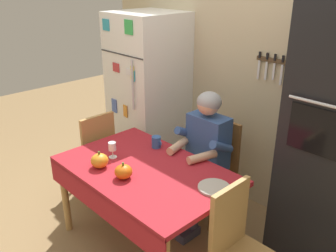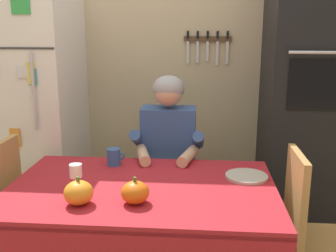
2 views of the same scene
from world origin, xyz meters
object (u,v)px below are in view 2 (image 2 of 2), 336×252
(refrigerator, at_px, (32,117))
(wine_glass, at_px, (76,172))
(wall_oven, at_px, (308,100))
(dining_table, at_px, (142,202))
(pumpkin_medium, at_px, (79,193))
(serving_tray, at_px, (247,176))
(pumpkin_large, at_px, (135,192))
(chair_right_side, at_px, (313,230))
(coffee_mug, at_px, (114,157))
(chair_behind_person, at_px, (170,175))
(seated_person, at_px, (168,153))

(refrigerator, height_order, wine_glass, refrigerator)
(refrigerator, distance_m, wall_oven, 2.01)
(dining_table, bearing_deg, pumpkin_medium, -139.46)
(wine_glass, relative_size, serving_tray, 0.59)
(pumpkin_large, bearing_deg, serving_tray, 33.93)
(pumpkin_medium, distance_m, serving_tray, 0.92)
(chair_right_side, bearing_deg, pumpkin_large, -165.09)
(dining_table, distance_m, pumpkin_large, 0.23)
(chair_right_side, xyz_separation_m, wine_glass, (-1.23, -0.10, 0.32))
(wall_oven, height_order, chair_right_side, wall_oven)
(pumpkin_large, bearing_deg, dining_table, 90.32)
(pumpkin_large, bearing_deg, refrigerator, 131.55)
(dining_table, distance_m, coffee_mug, 0.42)
(dining_table, relative_size, pumpkin_large, 10.49)
(chair_behind_person, relative_size, coffee_mug, 8.53)
(chair_right_side, bearing_deg, dining_table, -176.84)
(refrigerator, height_order, dining_table, refrigerator)
(chair_behind_person, distance_m, pumpkin_large, 1.03)
(refrigerator, height_order, pumpkin_large, refrigerator)
(dining_table, distance_m, chair_behind_person, 0.81)
(chair_behind_person, xyz_separation_m, pumpkin_medium, (-0.35, -1.02, 0.29))
(coffee_mug, bearing_deg, wall_oven, 25.03)
(refrigerator, relative_size, coffee_mug, 16.50)
(refrigerator, bearing_deg, pumpkin_medium, -58.11)
(refrigerator, distance_m, seated_person, 1.09)
(wine_glass, distance_m, pumpkin_medium, 0.18)
(coffee_mug, xyz_separation_m, pumpkin_medium, (-0.05, -0.56, 0.01))
(refrigerator, distance_m, pumpkin_medium, 1.31)
(refrigerator, distance_m, serving_tray, 1.67)
(chair_right_side, height_order, coffee_mug, chair_right_side)
(coffee_mug, xyz_separation_m, serving_tray, (0.77, -0.15, -0.04))
(seated_person, distance_m, chair_right_side, 1.01)
(seated_person, bearing_deg, dining_table, -98.20)
(wall_oven, relative_size, seated_person, 1.69)
(coffee_mug, height_order, wine_glass, wine_glass)
(refrigerator, relative_size, pumpkin_medium, 13.03)
(chair_behind_person, xyz_separation_m, coffee_mug, (-0.30, -0.46, 0.28))
(refrigerator, distance_m, chair_behind_person, 1.11)
(refrigerator, bearing_deg, dining_table, -42.91)
(wine_glass, bearing_deg, wall_oven, 35.39)
(wine_glass, bearing_deg, chair_behind_person, 64.03)
(dining_table, relative_size, pumpkin_medium, 10.13)
(coffee_mug, xyz_separation_m, wine_glass, (-0.11, -0.39, 0.04))
(wine_glass, bearing_deg, seated_person, 57.92)
(pumpkin_medium, bearing_deg, coffee_mug, 85.12)
(wine_glass, height_order, pumpkin_large, wine_glass)
(dining_table, bearing_deg, wall_oven, 41.31)
(refrigerator, xyz_separation_m, pumpkin_medium, (0.69, -1.11, -0.10))
(chair_right_side, distance_m, wine_glass, 1.27)
(wine_glass, bearing_deg, pumpkin_medium, -69.24)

